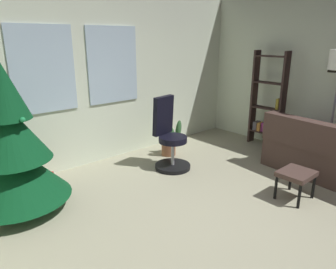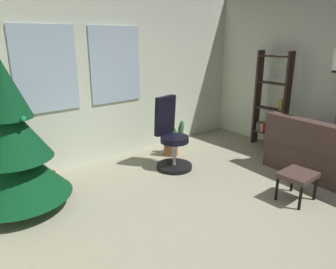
{
  "view_description": "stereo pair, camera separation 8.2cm",
  "coord_description": "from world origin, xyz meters",
  "px_view_note": "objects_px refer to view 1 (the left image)",
  "views": [
    {
      "loc": [
        -2.58,
        -1.61,
        1.99
      ],
      "look_at": [
        -0.29,
        0.99,
        0.9
      ],
      "focal_mm": 33.27,
      "sensor_mm": 36.0,
      "label": 1
    },
    {
      "loc": [
        -2.51,
        -1.66,
        1.99
      ],
      "look_at": [
        -0.29,
        0.99,
        0.9
      ],
      "focal_mm": 33.27,
      "sensor_mm": 36.0,
      "label": 2
    }
  ],
  "objects_px": {
    "bookshelf": "(268,105)",
    "office_chair": "(170,141)",
    "footstool": "(296,176)",
    "potted_plant": "(170,140)",
    "gift_box_red": "(40,181)",
    "holiday_tree": "(13,151)"
  },
  "relations": [
    {
      "from": "bookshelf",
      "to": "office_chair",
      "type": "bearing_deg",
      "value": 169.22
    },
    {
      "from": "gift_box_red",
      "to": "bookshelf",
      "type": "distance_m",
      "value": 4.09
    },
    {
      "from": "footstool",
      "to": "holiday_tree",
      "type": "height_order",
      "value": "holiday_tree"
    },
    {
      "from": "bookshelf",
      "to": "potted_plant",
      "type": "bearing_deg",
      "value": 154.69
    },
    {
      "from": "footstool",
      "to": "gift_box_red",
      "type": "xyz_separation_m",
      "value": [
        -2.35,
        2.41,
        -0.2
      ]
    },
    {
      "from": "office_chair",
      "to": "footstool",
      "type": "bearing_deg",
      "value": -73.8
    },
    {
      "from": "bookshelf",
      "to": "potted_plant",
      "type": "height_order",
      "value": "bookshelf"
    },
    {
      "from": "holiday_tree",
      "to": "potted_plant",
      "type": "relative_size",
      "value": 3.59
    },
    {
      "from": "footstool",
      "to": "potted_plant",
      "type": "relative_size",
      "value": 0.72
    },
    {
      "from": "footstool",
      "to": "bookshelf",
      "type": "relative_size",
      "value": 0.25
    },
    {
      "from": "office_chair",
      "to": "bookshelf",
      "type": "relative_size",
      "value": 0.64
    },
    {
      "from": "bookshelf",
      "to": "potted_plant",
      "type": "relative_size",
      "value": 2.9
    },
    {
      "from": "gift_box_red",
      "to": "office_chair",
      "type": "relative_size",
      "value": 0.32
    },
    {
      "from": "office_chair",
      "to": "potted_plant",
      "type": "relative_size",
      "value": 1.86
    },
    {
      "from": "footstool",
      "to": "bookshelf",
      "type": "bearing_deg",
      "value": 42.08
    },
    {
      "from": "potted_plant",
      "to": "holiday_tree",
      "type": "bearing_deg",
      "value": -176.14
    },
    {
      "from": "bookshelf",
      "to": "gift_box_red",
      "type": "bearing_deg",
      "value": 165.7
    },
    {
      "from": "office_chair",
      "to": "potted_plant",
      "type": "height_order",
      "value": "office_chair"
    },
    {
      "from": "potted_plant",
      "to": "office_chair",
      "type": "bearing_deg",
      "value": -132.47
    },
    {
      "from": "footstool",
      "to": "potted_plant",
      "type": "xyz_separation_m",
      "value": [
        -0.15,
        2.22,
        -0.04
      ]
    },
    {
      "from": "footstool",
      "to": "bookshelf",
      "type": "distance_m",
      "value": 2.16
    },
    {
      "from": "office_chair",
      "to": "bookshelf",
      "type": "bearing_deg",
      "value": -10.78
    }
  ]
}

